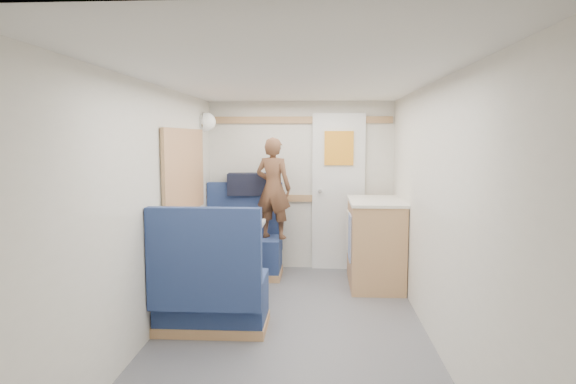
# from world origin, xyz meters

# --- Properties ---
(floor) EXTENTS (4.50, 4.50, 0.00)m
(floor) POSITION_xyz_m (0.00, 0.00, 0.00)
(floor) COLOR #515156
(floor) RESTS_ON ground
(ceiling) EXTENTS (4.50, 4.50, 0.00)m
(ceiling) POSITION_xyz_m (0.00, 0.00, 2.00)
(ceiling) COLOR silver
(ceiling) RESTS_ON wall_back
(wall_back) EXTENTS (2.20, 0.02, 2.00)m
(wall_back) POSITION_xyz_m (0.00, 2.25, 1.00)
(wall_back) COLOR silver
(wall_back) RESTS_ON floor
(wall_left) EXTENTS (0.02, 4.50, 2.00)m
(wall_left) POSITION_xyz_m (-1.10, 0.00, 1.00)
(wall_left) COLOR silver
(wall_left) RESTS_ON floor
(wall_right) EXTENTS (0.02, 4.50, 2.00)m
(wall_right) POSITION_xyz_m (1.10, 0.00, 1.00)
(wall_right) COLOR silver
(wall_right) RESTS_ON floor
(oak_trim_low) EXTENTS (2.15, 0.02, 0.08)m
(oak_trim_low) POSITION_xyz_m (0.00, 2.23, 0.85)
(oak_trim_low) COLOR #AA774D
(oak_trim_low) RESTS_ON wall_back
(oak_trim_high) EXTENTS (2.15, 0.02, 0.08)m
(oak_trim_high) POSITION_xyz_m (0.00, 2.23, 1.78)
(oak_trim_high) COLOR #AA774D
(oak_trim_high) RESTS_ON wall_back
(side_window) EXTENTS (0.04, 1.30, 0.72)m
(side_window) POSITION_xyz_m (-1.08, 1.00, 1.25)
(side_window) COLOR gray
(side_window) RESTS_ON wall_left
(rear_door) EXTENTS (0.62, 0.12, 1.86)m
(rear_door) POSITION_xyz_m (0.45, 2.22, 0.97)
(rear_door) COLOR white
(rear_door) RESTS_ON wall_back
(dinette_table) EXTENTS (0.62, 0.92, 0.72)m
(dinette_table) POSITION_xyz_m (-0.65, 1.00, 0.57)
(dinette_table) COLOR white
(dinette_table) RESTS_ON floor
(bench_far) EXTENTS (0.90, 0.59, 1.05)m
(bench_far) POSITION_xyz_m (-0.65, 1.86, 0.30)
(bench_far) COLOR navy
(bench_far) RESTS_ON floor
(bench_near) EXTENTS (0.90, 0.59, 1.05)m
(bench_near) POSITION_xyz_m (-0.65, 0.14, 0.30)
(bench_near) COLOR navy
(bench_near) RESTS_ON floor
(ledge) EXTENTS (0.90, 0.14, 0.04)m
(ledge) POSITION_xyz_m (-0.65, 2.12, 0.88)
(ledge) COLOR #AA774D
(ledge) RESTS_ON bench_far
(dome_light) EXTENTS (0.20, 0.20, 0.20)m
(dome_light) POSITION_xyz_m (-1.04, 1.85, 1.75)
(dome_light) COLOR white
(dome_light) RESTS_ON wall_left
(galley_counter) EXTENTS (0.57, 0.92, 0.92)m
(galley_counter) POSITION_xyz_m (0.82, 1.55, 0.47)
(galley_counter) COLOR #AA774D
(galley_counter) RESTS_ON floor
(person) EXTENTS (0.47, 0.39, 1.13)m
(person) POSITION_xyz_m (-0.29, 1.79, 1.01)
(person) COLOR brown
(person) RESTS_ON bench_far
(duffel_bag) EXTENTS (0.55, 0.30, 0.26)m
(duffel_bag) POSITION_xyz_m (-0.59, 2.12, 1.03)
(duffel_bag) COLOR black
(duffel_bag) RESTS_ON ledge
(tray) EXTENTS (0.31, 0.38, 0.02)m
(tray) POSITION_xyz_m (-0.62, 0.86, 0.73)
(tray) COLOR silver
(tray) RESTS_ON dinette_table
(orange_fruit) EXTENTS (0.07, 0.07, 0.07)m
(orange_fruit) POSITION_xyz_m (-0.46, 0.95, 0.77)
(orange_fruit) COLOR orange
(orange_fruit) RESTS_ON tray
(cheese_block) EXTENTS (0.12, 0.09, 0.04)m
(cheese_block) POSITION_xyz_m (-0.56, 0.78, 0.76)
(cheese_block) COLOR #E1CC82
(cheese_block) RESTS_ON tray
(wine_glass) EXTENTS (0.08, 0.08, 0.17)m
(wine_glass) POSITION_xyz_m (-0.74, 1.10, 0.84)
(wine_glass) COLOR white
(wine_glass) RESTS_ON dinette_table
(tumbler_left) EXTENTS (0.08, 0.08, 0.12)m
(tumbler_left) POSITION_xyz_m (-0.88, 0.85, 0.78)
(tumbler_left) COLOR silver
(tumbler_left) RESTS_ON dinette_table
(tumbler_mid) EXTENTS (0.06, 0.06, 0.10)m
(tumbler_mid) POSITION_xyz_m (-0.82, 1.24, 0.77)
(tumbler_mid) COLOR white
(tumbler_mid) RESTS_ON dinette_table
(tumbler_right) EXTENTS (0.08, 0.08, 0.12)m
(tumbler_right) POSITION_xyz_m (-0.51, 1.11, 0.78)
(tumbler_right) COLOR white
(tumbler_right) RESTS_ON dinette_table
(beer_glass) EXTENTS (0.07, 0.07, 0.11)m
(beer_glass) POSITION_xyz_m (-0.43, 1.22, 0.78)
(beer_glass) COLOR brown
(beer_glass) RESTS_ON dinette_table
(pepper_grinder) EXTENTS (0.04, 0.04, 0.10)m
(pepper_grinder) POSITION_xyz_m (-0.68, 0.97, 0.77)
(pepper_grinder) COLOR black
(pepper_grinder) RESTS_ON dinette_table
(bread_loaf) EXTENTS (0.15, 0.25, 0.10)m
(bread_loaf) POSITION_xyz_m (-0.43, 1.22, 0.77)
(bread_loaf) COLOR olive
(bread_loaf) RESTS_ON dinette_table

